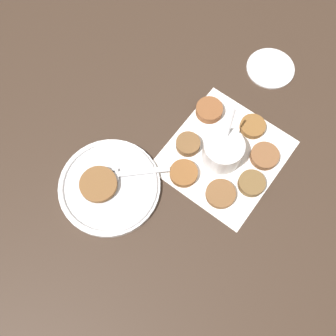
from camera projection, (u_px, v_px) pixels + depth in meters
name	position (u px, v px, depth m)	size (l,w,h in m)	color
ground_plane	(217.00, 149.00, 0.92)	(4.00, 4.00, 0.00)	#38281E
napkin	(224.00, 155.00, 0.91)	(0.30, 0.29, 0.00)	white
sauce_bowl	(223.00, 151.00, 0.88)	(0.10, 0.09, 0.13)	silver
fritter_0	(253.00, 126.00, 0.93)	(0.06, 0.06, 0.02)	brown
fritter_1	(252.00, 183.00, 0.88)	(0.06, 0.06, 0.02)	brown
fritter_2	(188.00, 144.00, 0.91)	(0.06, 0.06, 0.02)	brown
fritter_3	(184.00, 173.00, 0.89)	(0.06, 0.06, 0.02)	brown
fritter_4	(209.00, 110.00, 0.94)	(0.06, 0.06, 0.02)	brown
fritter_5	(221.00, 194.00, 0.87)	(0.07, 0.07, 0.01)	brown
fritter_6	(264.00, 156.00, 0.90)	(0.07, 0.07, 0.02)	brown
serving_plate	(109.00, 186.00, 0.88)	(0.23, 0.23, 0.02)	silver
fritter_on_plate	(98.00, 184.00, 0.86)	(0.08, 0.08, 0.01)	brown
fork	(119.00, 174.00, 0.88)	(0.12, 0.16, 0.00)	silver
extra_saucer	(271.00, 68.00, 1.00)	(0.12, 0.12, 0.01)	silver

